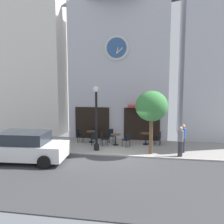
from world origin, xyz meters
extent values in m
cube|color=gray|center=(0.00, 2.03, -0.03)|extent=(26.24, 4.07, 0.05)
cube|color=#38383A|center=(0.00, -3.07, -0.03)|extent=(26.24, 6.14, 0.05)
cube|color=#A8A5A0|center=(0.00, 0.02, 0.04)|extent=(26.24, 0.12, 0.08)
cube|color=#B2B2BC|center=(-0.97, 5.27, 4.92)|extent=(7.24, 2.40, 9.84)
cylinder|color=beige|center=(-0.97, 4.01, 6.47)|extent=(1.70, 0.10, 1.70)
cylinder|color=#2D5184|center=(-0.97, 3.95, 6.47)|extent=(1.39, 0.04, 1.39)
cube|color=beige|center=(-0.91, 3.91, 6.29)|extent=(0.18, 0.03, 0.38)
cube|color=beige|center=(-0.75, 3.91, 6.27)|extent=(0.47, 0.03, 0.45)
cube|color=black|center=(-2.78, 4.03, 1.15)|extent=(2.53, 0.10, 2.30)
cube|color=black|center=(0.84, 4.03, 1.15)|extent=(2.53, 0.10, 2.30)
cube|color=#B23333|center=(1.06, 3.72, 2.45)|extent=(2.32, 0.90, 0.12)
cube|color=silver|center=(-8.04, 6.53, 7.79)|extent=(5.28, 4.93, 15.58)
cylinder|color=black|center=(-1.75, 1.01, 0.18)|extent=(0.32, 0.32, 0.36)
cylinder|color=black|center=(-1.75, 1.01, 1.76)|extent=(0.14, 0.14, 3.51)
sphere|color=white|center=(-1.75, 1.01, 3.69)|extent=(0.36, 0.36, 0.36)
cylinder|color=brown|center=(1.49, 0.83, 1.06)|extent=(0.20, 0.20, 2.12)
ellipsoid|color=#3D8442|center=(1.49, 0.83, 2.76)|extent=(1.82, 1.64, 1.73)
cylinder|color=black|center=(-2.53, 2.82, 0.38)|extent=(0.07, 0.07, 0.75)
cylinder|color=black|center=(-2.53, 2.82, 0.01)|extent=(0.40, 0.40, 0.03)
cylinder|color=brown|center=(-2.53, 2.82, 0.75)|extent=(0.71, 0.71, 0.03)
cylinder|color=black|center=(-0.79, 2.38, 0.35)|extent=(0.07, 0.07, 0.71)
cylinder|color=black|center=(-0.79, 2.38, 0.01)|extent=(0.40, 0.40, 0.03)
cylinder|color=brown|center=(-0.79, 2.38, 0.71)|extent=(0.68, 0.68, 0.03)
cylinder|color=black|center=(1.16, 2.86, 0.37)|extent=(0.07, 0.07, 0.75)
cylinder|color=black|center=(1.16, 2.86, 0.01)|extent=(0.40, 0.40, 0.03)
cylinder|color=brown|center=(1.16, 2.86, 0.75)|extent=(0.70, 0.70, 0.03)
cube|color=black|center=(-2.19, 2.14, 0.45)|extent=(0.50, 0.50, 0.04)
cube|color=black|center=(-2.14, 1.97, 0.68)|extent=(0.37, 0.15, 0.45)
cylinder|color=black|center=(-2.08, 2.35, 0.23)|extent=(0.03, 0.03, 0.45)
cylinder|color=black|center=(-2.40, 2.25, 0.23)|extent=(0.03, 0.03, 0.45)
cylinder|color=black|center=(-1.98, 2.03, 0.23)|extent=(0.03, 0.03, 0.45)
cylinder|color=black|center=(-2.30, 1.93, 0.23)|extent=(0.03, 0.03, 0.45)
cube|color=black|center=(1.92, 2.85, 0.45)|extent=(0.47, 0.47, 0.04)
cube|color=black|center=(2.10, 2.81, 0.68)|extent=(0.12, 0.38, 0.45)
cylinder|color=black|center=(1.79, 3.05, 0.23)|extent=(0.03, 0.03, 0.45)
cylinder|color=black|center=(1.72, 2.72, 0.23)|extent=(0.03, 0.03, 0.45)
cylinder|color=black|center=(2.13, 2.98, 0.23)|extent=(0.03, 0.03, 0.45)
cylinder|color=black|center=(2.06, 2.65, 0.23)|extent=(0.03, 0.03, 0.45)
cube|color=black|center=(-1.48, 2.08, 0.45)|extent=(0.54, 0.54, 0.04)
cube|color=black|center=(-1.64, 1.99, 0.68)|extent=(0.22, 0.35, 0.45)
cylinder|color=black|center=(-1.25, 2.01, 0.23)|extent=(0.03, 0.03, 0.45)
cylinder|color=black|center=(-1.41, 2.31, 0.23)|extent=(0.03, 0.03, 0.45)
cylinder|color=black|center=(-1.55, 1.85, 0.23)|extent=(0.03, 0.03, 0.45)
cylinder|color=black|center=(-1.71, 2.15, 0.23)|extent=(0.03, 0.03, 0.45)
cube|color=black|center=(-0.07, 2.09, 0.45)|extent=(0.56, 0.56, 0.04)
cube|color=black|center=(0.07, 1.98, 0.68)|extent=(0.27, 0.32, 0.45)
cylinder|color=black|center=(-0.09, 2.33, 0.23)|extent=(0.03, 0.03, 0.45)
cylinder|color=black|center=(-0.31, 2.07, 0.23)|extent=(0.03, 0.03, 0.45)
cylinder|color=black|center=(0.17, 2.12, 0.23)|extent=(0.03, 0.03, 0.45)
cylinder|color=black|center=(-0.04, 1.85, 0.23)|extent=(0.03, 0.03, 0.45)
cube|color=black|center=(-1.20, 3.04, 0.45)|extent=(0.53, 0.53, 0.04)
cube|color=black|center=(-1.27, 3.20, 0.68)|extent=(0.36, 0.19, 0.45)
cylinder|color=black|center=(-1.29, 2.81, 0.23)|extent=(0.03, 0.03, 0.45)
cylinder|color=black|center=(-0.97, 2.95, 0.23)|extent=(0.03, 0.03, 0.45)
cylinder|color=black|center=(-1.42, 3.12, 0.23)|extent=(0.03, 0.03, 0.45)
cylinder|color=black|center=(-1.11, 3.26, 0.23)|extent=(0.03, 0.03, 0.45)
cube|color=black|center=(-3.27, 2.70, 0.45)|extent=(0.41, 0.41, 0.04)
cube|color=black|center=(-3.45, 2.70, 0.68)|extent=(0.05, 0.38, 0.45)
cylinder|color=black|center=(-3.10, 2.52, 0.23)|extent=(0.03, 0.03, 0.45)
cylinder|color=black|center=(-3.09, 2.86, 0.23)|extent=(0.03, 0.03, 0.45)
cylinder|color=black|center=(-3.44, 2.53, 0.23)|extent=(0.03, 0.03, 0.45)
cylinder|color=black|center=(-3.43, 2.87, 0.23)|extent=(0.03, 0.03, 0.45)
cube|color=black|center=(-2.53, 3.58, 0.45)|extent=(0.42, 0.42, 0.04)
cube|color=black|center=(-2.53, 3.76, 0.68)|extent=(0.38, 0.06, 0.45)
cylinder|color=black|center=(-2.69, 3.40, 0.23)|extent=(0.03, 0.03, 0.45)
cylinder|color=black|center=(-2.35, 3.41, 0.23)|extent=(0.03, 0.03, 0.45)
cylinder|color=black|center=(-2.70, 3.74, 0.23)|extent=(0.03, 0.03, 0.45)
cylinder|color=black|center=(-2.36, 3.75, 0.23)|extent=(0.03, 0.03, 0.45)
cylinder|color=#2D2D38|center=(3.34, 1.37, 0.42)|extent=(0.29, 0.29, 0.85)
cylinder|color=#3359B2|center=(3.34, 1.37, 1.15)|extent=(0.35, 0.35, 0.60)
sphere|color=tan|center=(3.34, 1.37, 1.56)|extent=(0.22, 0.22, 0.22)
cylinder|color=#2D2D38|center=(3.10, 0.60, 0.42)|extent=(0.32, 0.32, 0.85)
cylinder|color=slate|center=(3.10, 0.60, 1.15)|extent=(0.39, 0.39, 0.60)
sphere|color=tan|center=(3.10, 0.60, 1.56)|extent=(0.22, 0.22, 0.22)
cube|color=white|center=(-4.96, -1.61, 0.60)|extent=(4.39, 2.04, 0.75)
cube|color=#262B33|center=(-4.96, -1.61, 1.25)|extent=(2.49, 1.72, 0.60)
cylinder|color=black|center=(-3.49, -2.42, 0.32)|extent=(0.65, 0.26, 0.64)
cylinder|color=black|center=(-3.59, -0.63, 0.32)|extent=(0.65, 0.26, 0.64)
cylinder|color=black|center=(-6.42, -0.79, 0.32)|extent=(0.65, 0.26, 0.64)
camera|label=1|loc=(1.45, -12.44, 4.02)|focal=37.48mm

